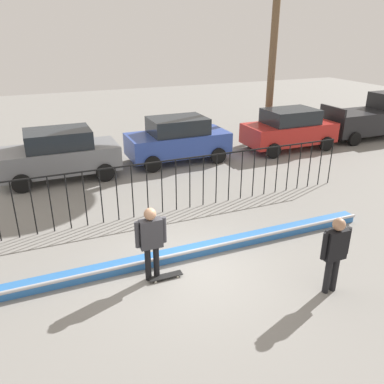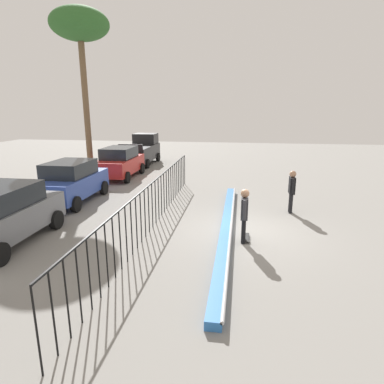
{
  "view_description": "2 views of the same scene",
  "coord_description": "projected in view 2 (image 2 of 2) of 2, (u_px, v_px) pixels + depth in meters",
  "views": [
    {
      "loc": [
        -3.06,
        -7.49,
        5.42
      ],
      "look_at": [
        0.81,
        1.7,
        1.24
      ],
      "focal_mm": 37.03,
      "sensor_mm": 36.0,
      "label": 1
    },
    {
      "loc": [
        -11.08,
        0.17,
        4.33
      ],
      "look_at": [
        0.56,
        1.9,
        1.26
      ],
      "focal_mm": 30.72,
      "sensor_mm": 36.0,
      "label": 2
    }
  ],
  "objects": [
    {
      "name": "ground_plane",
      "position": [
        242.0,
        232.0,
        11.68
      ],
      "size": [
        60.0,
        60.0,
        0.0
      ],
      "primitive_type": "plane",
      "color": "gray"
    },
    {
      "name": "bowl_coping_ledge",
      "position": [
        227.0,
        228.0,
        11.73
      ],
      "size": [
        11.0,
        0.4,
        0.27
      ],
      "color": "#2D6BB7",
      "rests_on": "ground"
    },
    {
      "name": "perimeter_fence",
      "position": [
        152.0,
        200.0,
        11.88
      ],
      "size": [
        14.04,
        0.04,
        1.7
      ],
      "color": "black",
      "rests_on": "ground"
    },
    {
      "name": "skateboarder",
      "position": [
        244.0,
        211.0,
        10.54
      ],
      "size": [
        0.73,
        0.27,
        1.8
      ],
      "rotation": [
        0.0,
        0.0,
        -0.2
      ],
      "color": "black",
      "rests_on": "ground"
    },
    {
      "name": "skateboard",
      "position": [
        246.0,
        237.0,
        11.04
      ],
      "size": [
        0.8,
        0.2,
        0.07
      ],
      "rotation": [
        0.0,
        0.0,
        -0.27
      ],
      "color": "black",
      "rests_on": "ground"
    },
    {
      "name": "camera_operator",
      "position": [
        292.0,
        188.0,
        13.56
      ],
      "size": [
        0.72,
        0.27,
        1.79
      ],
      "rotation": [
        0.0,
        0.0,
        3.08
      ],
      "color": "black",
      "rests_on": "ground"
    },
    {
      "name": "parked_car_gray",
      "position": [
        2.0,
        215.0,
        10.52
      ],
      "size": [
        4.3,
        2.12,
        1.9
      ],
      "rotation": [
        0.0,
        0.0,
        -0.03
      ],
      "color": "slate",
      "rests_on": "ground"
    },
    {
      "name": "parked_car_blue",
      "position": [
        71.0,
        181.0,
        15.21
      ],
      "size": [
        4.3,
        2.12,
        1.9
      ],
      "rotation": [
        0.0,
        0.0,
        -0.04
      ],
      "color": "#2D479E",
      "rests_on": "ground"
    },
    {
      "name": "parked_car_red",
      "position": [
        120.0,
        162.0,
        20.42
      ],
      "size": [
        4.3,
        2.12,
        1.9
      ],
      "rotation": [
        0.0,
        0.0,
        0.04
      ],
      "color": "#B2231E",
      "rests_on": "ground"
    },
    {
      "name": "pickup_truck",
      "position": [
        141.0,
        150.0,
        25.35
      ],
      "size": [
        4.7,
        2.12,
        2.24
      ],
      "rotation": [
        0.0,
        0.0,
        -0.06
      ],
      "color": "black",
      "rests_on": "ground"
    },
    {
      "name": "palm_tree_tall",
      "position": [
        80.0,
        28.0,
        18.84
      ],
      "size": [
        3.38,
        3.38,
        9.85
      ],
      "color": "brown",
      "rests_on": "ground"
    }
  ]
}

